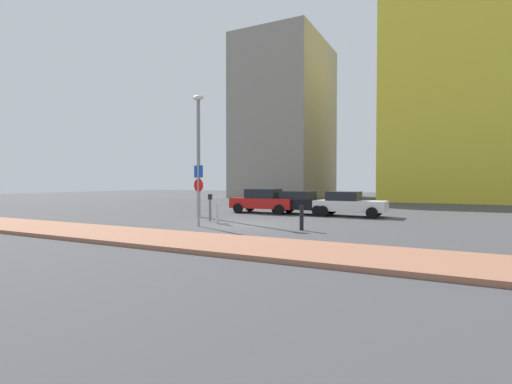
% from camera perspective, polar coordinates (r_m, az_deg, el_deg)
% --- Properties ---
extents(ground_plane, '(120.00, 120.00, 0.00)m').
position_cam_1_polar(ground_plane, '(18.10, -1.88, -4.91)').
color(ground_plane, '#424244').
extents(sidewalk_brick, '(40.00, 3.11, 0.14)m').
position_cam_1_polar(sidewalk_brick, '(13.41, -13.97, -6.91)').
color(sidewalk_brick, '#9E664C').
rests_on(sidewalk_brick, ground).
extents(parked_car_red, '(4.31, 2.00, 1.57)m').
position_cam_1_polar(parked_car_red, '(24.55, 1.17, -1.34)').
color(parked_car_red, red).
rests_on(parked_car_red, ground).
extents(parked_car_black, '(4.10, 2.15, 1.45)m').
position_cam_1_polar(parked_car_black, '(23.76, 6.90, -1.56)').
color(parked_car_black, black).
rests_on(parked_car_black, ground).
extents(parked_car_white, '(4.11, 1.99, 1.46)m').
position_cam_1_polar(parked_car_white, '(22.78, 13.96, -1.73)').
color(parked_car_white, white).
rests_on(parked_car_white, ground).
extents(parking_sign_post, '(0.59, 0.16, 2.81)m').
position_cam_1_polar(parking_sign_post, '(17.24, -8.76, 0.65)').
color(parking_sign_post, gray).
rests_on(parking_sign_post, ground).
extents(parking_meter, '(0.18, 0.14, 1.41)m').
position_cam_1_polar(parking_meter, '(19.45, -7.02, -1.78)').
color(parking_meter, '#4C4C51').
rests_on(parking_meter, ground).
extents(street_lamp, '(0.70, 0.36, 7.05)m').
position_cam_1_polar(street_lamp, '(22.04, -8.77, 7.02)').
color(street_lamp, gray).
rests_on(street_lamp, ground).
extents(traffic_bollard_near, '(0.17, 0.17, 1.01)m').
position_cam_1_polar(traffic_bollard_near, '(20.92, -7.00, -2.66)').
color(traffic_bollard_near, '#B7B7BC').
rests_on(traffic_bollard_near, ground).
extents(traffic_bollard_mid, '(0.17, 0.17, 1.05)m').
position_cam_1_polar(traffic_bollard_mid, '(15.83, 6.97, -3.92)').
color(traffic_bollard_mid, black).
rests_on(traffic_bollard_mid, ground).
extents(traffic_bollard_far, '(0.16, 0.16, 1.05)m').
position_cam_1_polar(traffic_bollard_far, '(18.29, -5.91, -3.19)').
color(traffic_bollard_far, '#B7B7BC').
rests_on(traffic_bollard_far, ground).
extents(building_colorful_midrise, '(17.15, 13.37, 22.92)m').
position_cam_1_polar(building_colorful_midrise, '(46.84, 29.99, 12.94)').
color(building_colorful_midrise, gold).
rests_on(building_colorful_midrise, ground).
extents(building_under_construction, '(10.43, 14.33, 21.05)m').
position_cam_1_polar(building_under_construction, '(52.61, 4.56, 10.81)').
color(building_under_construction, gray).
rests_on(building_under_construction, ground).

